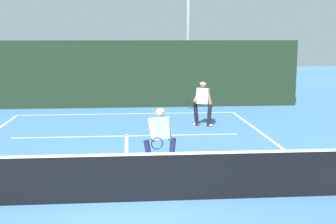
% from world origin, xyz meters
% --- Properties ---
extents(ground_plane, '(80.00, 80.00, 0.00)m').
position_xyz_m(ground_plane, '(0.00, 0.00, 0.00)').
color(ground_plane, teal).
extents(court_line_baseline_far, '(9.26, 0.10, 0.01)m').
position_xyz_m(court_line_baseline_far, '(0.00, 10.57, 0.00)').
color(court_line_baseline_far, white).
rests_on(court_line_baseline_far, ground_plane).
extents(court_line_service, '(7.55, 0.10, 0.01)m').
position_xyz_m(court_line_service, '(0.00, 6.16, 0.00)').
color(court_line_service, white).
rests_on(court_line_service, ground_plane).
extents(court_line_centre, '(0.10, 6.40, 0.01)m').
position_xyz_m(court_line_centre, '(0.00, 3.20, 0.00)').
color(court_line_centre, white).
rests_on(court_line_centre, ground_plane).
extents(tennis_net, '(10.15, 0.09, 1.07)m').
position_xyz_m(tennis_net, '(0.00, 0.00, 0.52)').
color(tennis_net, '#1E4723').
rests_on(tennis_net, ground_plane).
extents(player_near, '(0.87, 0.88, 1.56)m').
position_xyz_m(player_near, '(0.86, 2.19, 0.85)').
color(player_near, '#1E234C').
rests_on(player_near, ground_plane).
extents(player_far, '(1.03, 0.87, 1.66)m').
position_xyz_m(player_far, '(2.80, 7.66, 0.91)').
color(player_far, black).
rests_on(player_far, ground_plane).
extents(tennis_ball, '(0.07, 0.07, 0.07)m').
position_xyz_m(tennis_ball, '(2.65, 2.15, 0.03)').
color(tennis_ball, '#D1E033').
rests_on(tennis_ball, ground_plane).
extents(back_fence_windscreen, '(16.15, 0.12, 3.11)m').
position_xyz_m(back_fence_windscreen, '(0.00, 12.35, 1.56)').
color(back_fence_windscreen, black).
rests_on(back_fence_windscreen, ground_plane).
extents(light_pole, '(0.55, 0.44, 8.06)m').
position_xyz_m(light_pole, '(3.11, 14.27, 4.89)').
color(light_pole, '#9EA39E').
rests_on(light_pole, ground_plane).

